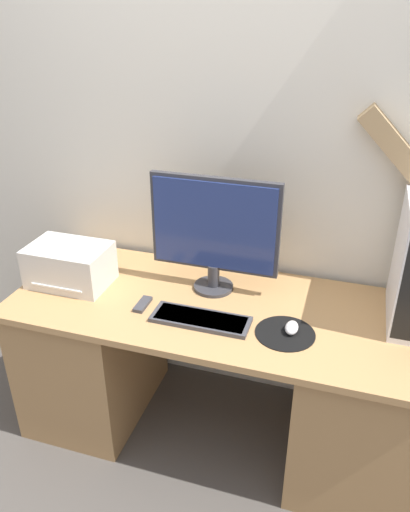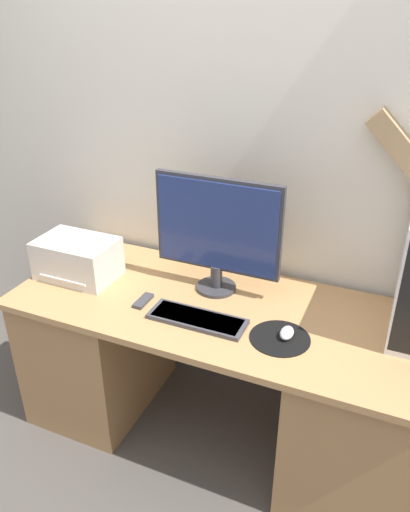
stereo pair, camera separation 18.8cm
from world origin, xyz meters
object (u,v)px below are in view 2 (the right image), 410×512
object	(u,v)px
printer	(77,259)
remote_control	(143,301)
keyboard	(197,319)
mouse	(287,333)
monitor	(217,230)

from	to	relation	value
printer	remote_control	xyz separation A→B (m)	(0.39, -0.08, -0.08)
keyboard	remote_control	distance (m)	0.27
keyboard	mouse	distance (m)	0.36
monitor	keyboard	size ratio (longest dim) A/B	1.40
monitor	keyboard	bearing A→B (deg)	-84.68
mouse	printer	distance (m)	1.03
monitor	keyboard	distance (m)	0.39
printer	remote_control	world-z (taller)	printer
keyboard	printer	bearing A→B (deg)	170.06
remote_control	printer	bearing A→B (deg)	168.09
keyboard	mouse	bearing A→B (deg)	5.43
monitor	mouse	distance (m)	0.53
mouse	keyboard	bearing A→B (deg)	-174.57
mouse	remote_control	size ratio (longest dim) A/B	0.73
monitor	remote_control	bearing A→B (deg)	-136.42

